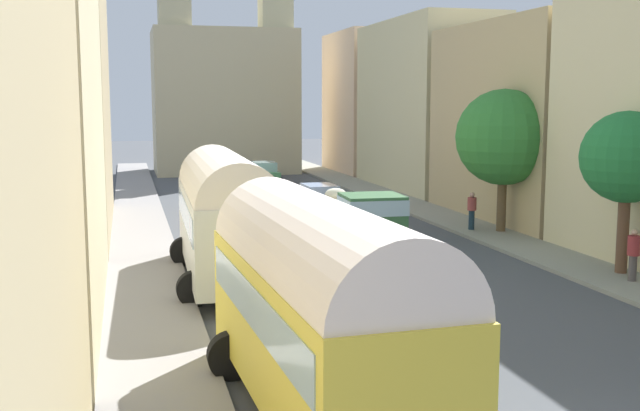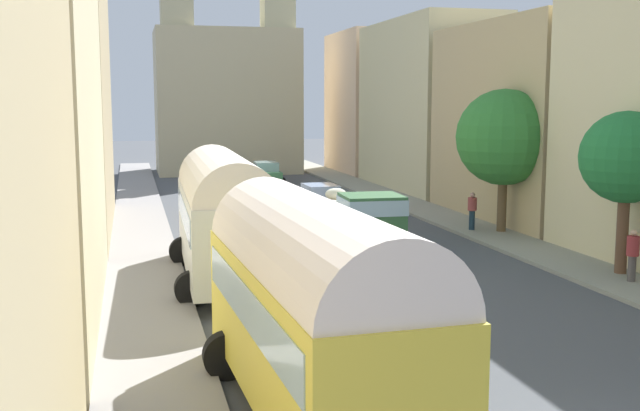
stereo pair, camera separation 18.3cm
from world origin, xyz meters
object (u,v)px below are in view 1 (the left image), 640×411
at_px(car_3, 222,180).
at_px(pedestrian_0, 472,210).
at_px(car_1, 264,173).
at_px(pedestrian_2, 633,254).
at_px(cargo_truck_0, 361,216).
at_px(parked_bus_1, 225,211).
at_px(car_2, 250,205).
at_px(parked_bus_0, 320,300).
at_px(car_0, 320,199).

xyz_separation_m(car_3, pedestrian_0, (8.74, -18.07, 0.24)).
distance_m(car_1, pedestrian_2, 32.70).
xyz_separation_m(cargo_truck_0, car_3, (-3.11, 19.80, -0.43)).
relative_size(cargo_truck_0, car_3, 1.72).
bearing_deg(pedestrian_2, pedestrian_0, 93.91).
xyz_separation_m(parked_bus_1, car_2, (2.69, 12.02, -1.51)).
bearing_deg(car_1, parked_bus_0, -98.67).
bearing_deg(cargo_truck_0, pedestrian_2, -53.10).
bearing_deg(parked_bus_0, cargo_truck_0, 70.33).
xyz_separation_m(car_0, car_1, (-0.21, 14.91, -0.00)).
bearing_deg(parked_bus_1, car_1, 77.49).
bearing_deg(car_3, car_0, -71.56).
xyz_separation_m(parked_bus_1, pedestrian_0, (11.62, 6.53, -1.28)).
height_order(parked_bus_0, pedestrian_0, parked_bus_0).
height_order(car_3, pedestrian_2, pedestrian_2).
height_order(parked_bus_1, car_3, parked_bus_1).
relative_size(parked_bus_0, parked_bus_1, 0.94).
xyz_separation_m(parked_bus_0, car_3, (2.61, 35.82, -1.48)).
xyz_separation_m(parked_bus_1, pedestrian_2, (12.31, -3.62, -1.28)).
bearing_deg(parked_bus_0, pedestrian_0, 57.40).
distance_m(car_0, pedestrian_2, 18.18).
bearing_deg(pedestrian_0, parked_bus_0, -122.60).
relative_size(parked_bus_0, car_0, 2.05).
height_order(car_0, car_3, car_3).
bearing_deg(car_2, pedestrian_2, -58.40).
xyz_separation_m(parked_bus_1, car_1, (6.33, 28.52, -1.53)).
relative_size(cargo_truck_0, pedestrian_0, 4.27).
height_order(car_1, car_2, car_2).
xyz_separation_m(parked_bus_1, car_0, (6.54, 13.61, -1.53)).
xyz_separation_m(parked_bus_1, car_3, (2.88, 24.60, -1.52)).
height_order(parked_bus_0, car_1, parked_bus_0).
height_order(cargo_truck_0, pedestrian_0, cargo_truck_0).
relative_size(parked_bus_1, car_1, 2.12).
height_order(parked_bus_1, car_2, parked_bus_1).
bearing_deg(parked_bus_0, car_2, 84.04).
bearing_deg(car_1, pedestrian_0, -76.47).
distance_m(parked_bus_1, car_0, 15.18).
bearing_deg(parked_bus_1, cargo_truck_0, 38.68).
bearing_deg(parked_bus_0, car_3, 85.83).
relative_size(parked_bus_0, car_2, 2.13).
distance_m(cargo_truck_0, car_0, 8.84).
bearing_deg(car_2, parked_bus_0, -95.96).
distance_m(car_0, car_1, 14.91).
height_order(car_0, car_2, car_2).
distance_m(parked_bus_1, car_2, 12.41).
bearing_deg(car_0, cargo_truck_0, -93.56).
xyz_separation_m(car_3, pedestrian_2, (9.44, -28.22, 0.25)).
bearing_deg(pedestrian_0, car_1, 103.53).
bearing_deg(pedestrian_2, car_1, 100.55).
distance_m(cargo_truck_0, car_2, 7.95).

